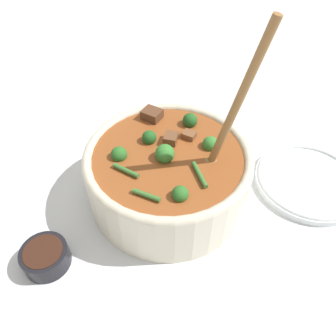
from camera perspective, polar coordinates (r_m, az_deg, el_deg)
ground_plane at (r=0.60m, az=-0.00°, el=-4.61°), size 4.00×4.00×0.00m
stew_bowl at (r=0.55m, az=0.03°, el=-0.56°), size 0.28×0.28×0.33m
condiment_bowl at (r=0.54m, az=-20.60°, el=-14.19°), size 0.07×0.07×0.03m
empty_plate at (r=0.66m, az=23.27°, el=-2.01°), size 0.20×0.20×0.02m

